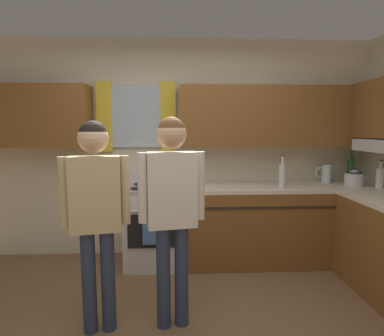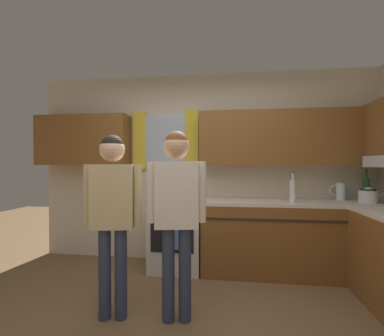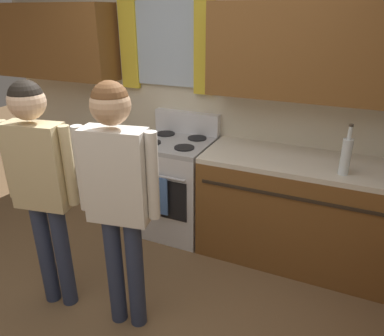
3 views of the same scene
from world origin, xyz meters
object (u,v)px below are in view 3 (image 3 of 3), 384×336
object	(u,v)px
adult_left	(40,175)
adult_in_plaid	(118,186)
stove_oven	(176,184)
bottle_tall_clear	(346,156)

from	to	relation	value
adult_left	adult_in_plaid	xyz separation A→B (m)	(0.56, 0.04, 0.02)
adult_left	adult_in_plaid	distance (m)	0.56
stove_oven	adult_in_plaid	bearing A→B (deg)	-79.29
bottle_tall_clear	adult_in_plaid	xyz separation A→B (m)	(-1.19, -1.03, -0.01)
bottle_tall_clear	adult_in_plaid	distance (m)	1.57
adult_left	stove_oven	bearing A→B (deg)	74.71
bottle_tall_clear	adult_left	distance (m)	2.05
stove_oven	adult_left	xyz separation A→B (m)	(-0.34, -1.23, 0.54)
adult_left	adult_in_plaid	size ratio (longest dim) A/B	0.98
adult_in_plaid	bottle_tall_clear	bearing A→B (deg)	40.85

